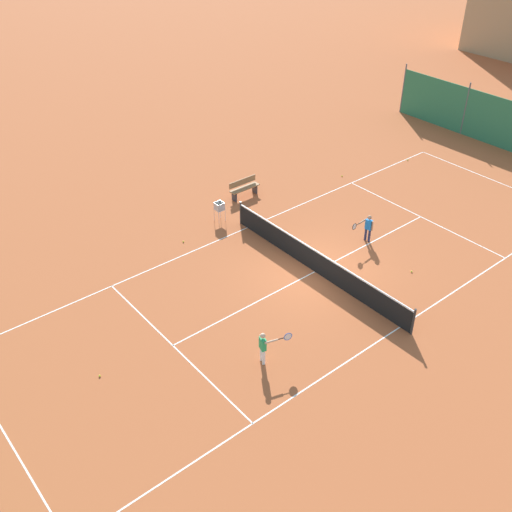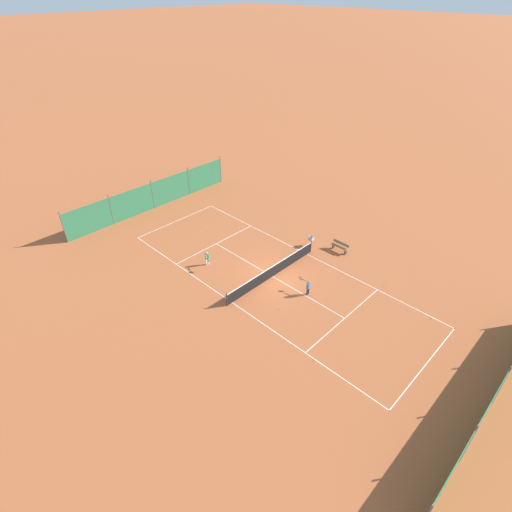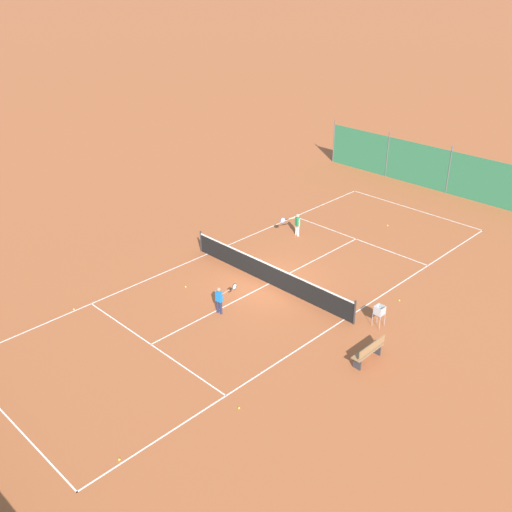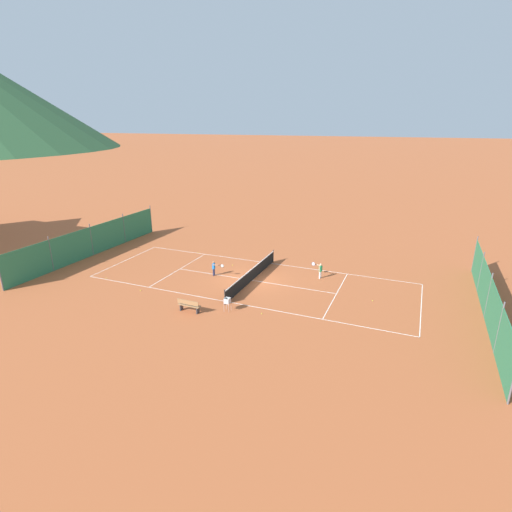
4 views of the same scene
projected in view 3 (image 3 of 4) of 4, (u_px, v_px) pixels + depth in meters
The scene contains 14 objects.
ground_plane at pixel (269, 284), 26.27m from camera, with size 600.00×600.00×0.00m, color #A8542D.
court_line_markings at pixel (269, 284), 26.26m from camera, with size 8.25×23.85×0.01m.
tennis_net at pixel (269, 274), 26.04m from camera, with size 9.18×0.08×1.06m.
windscreen_fence_near at pixel (449, 172), 35.51m from camera, with size 17.28×0.08×2.90m.
player_near_baseline at pixel (297, 223), 30.38m from camera, with size 0.64×0.93×1.18m.
player_far_baseline at pixel (220, 298), 23.85m from camera, with size 0.40×1.01×1.18m.
tennis_ball_service_box at pixel (186, 287), 25.95m from camera, with size 0.07×0.07×0.07m, color #CCE033.
tennis_ball_mid_court at pixel (74, 309), 24.32m from camera, with size 0.07×0.07×0.07m, color #CCE033.
tennis_ball_by_net_left at pixel (119, 460), 17.14m from camera, with size 0.07×0.07×0.07m, color #CCE033.
tennis_ball_near_corner at pixel (239, 408), 19.07m from camera, with size 0.07×0.07×0.07m, color #CCE033.
tennis_ball_alley_right at pixel (388, 226), 31.72m from camera, with size 0.07×0.07×0.07m, color #CCE033.
tennis_ball_far_corner at pixel (399, 301), 24.93m from camera, with size 0.07×0.07×0.07m, color #CCE033.
ball_hopper at pixel (379, 312), 23.00m from camera, with size 0.36×0.36×0.89m.
courtside_bench at pixel (369, 351), 21.08m from camera, with size 0.36×1.50×0.84m.
Camera 3 is at (-15.60, 16.68, 13.03)m, focal length 42.00 mm.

